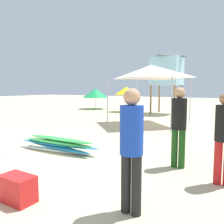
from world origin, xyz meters
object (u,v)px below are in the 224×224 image
beach_umbrella_far (126,91)px  traffic_cone_near (125,133)px  lifeguard_tower (167,68)px  lifeguard_near_right (224,133)px  surfboard_pile (58,145)px  popup_canopy (151,72)px  beach_umbrella_mid (96,93)px  cooler_box (18,189)px  lifeguard_near_left (179,122)px  lifeguard_near_center (131,143)px

beach_umbrella_far → traffic_cone_near: (4.41, -8.21, -1.26)m
lifeguard_tower → traffic_cone_near: lifeguard_tower is taller
lifeguard_tower → beach_umbrella_far: 3.29m
lifeguard_near_right → surfboard_pile: bearing=179.6°
popup_canopy → beach_umbrella_mid: size_ratio=1.39×
beach_umbrella_mid → traffic_cone_near: (7.66, -8.94, -1.05)m
cooler_box → beach_umbrella_far: bearing=111.5°
lifeguard_near_right → beach_umbrella_mid: (-10.83, 11.15, 0.36)m
lifeguard_tower → lifeguard_near_left: bearing=-69.8°
lifeguard_near_left → lifeguard_near_right: size_ratio=1.06×
lifeguard_near_center → beach_umbrella_mid: 16.22m
lifeguard_near_left → lifeguard_near_right: 1.07m
beach_umbrella_far → popup_canopy: bearing=-50.4°
lifeguard_tower → beach_umbrella_far: size_ratio=2.29×
lifeguard_near_left → lifeguard_tower: (-3.74, 10.15, 2.04)m
lifeguard_near_left → lifeguard_near_right: bearing=-28.2°
lifeguard_near_center → traffic_cone_near: lifeguard_near_center is taller
lifeguard_near_right → beach_umbrella_far: 12.90m
lifeguard_near_center → popup_canopy: popup_canopy is taller
surfboard_pile → popup_canopy: 6.26m
lifeguard_near_right → cooler_box: 3.55m
lifeguard_near_right → beach_umbrella_far: (-7.58, 10.42, 0.58)m
beach_umbrella_far → traffic_cone_near: bearing=-61.7°
beach_umbrella_mid → beach_umbrella_far: (3.25, -0.73, 0.22)m
lifeguard_near_center → surfboard_pile: bearing=150.9°
beach_umbrella_far → traffic_cone_near: 9.41m
popup_canopy → beach_umbrella_mid: (-7.02, 5.30, -1.17)m
cooler_box → lifeguard_near_left: bearing=60.1°
beach_umbrella_mid → beach_umbrella_far: size_ratio=1.19×
surfboard_pile → lifeguard_near_center: (3.13, -1.74, 0.80)m
beach_umbrella_mid → traffic_cone_near: bearing=-49.4°
beach_umbrella_mid → lifeguard_tower: bearing=-4.5°
lifeguard_near_center → traffic_cone_near: (-2.22, 3.92, -0.73)m
lifeguard_near_right → lifeguard_tower: bearing=113.7°
lifeguard_near_center → traffic_cone_near: 4.56m
popup_canopy → lifeguard_tower: 4.92m
lifeguard_near_center → popup_canopy: bearing=110.7°
lifeguard_near_center → lifeguard_tower: (-3.73, 12.37, 2.05)m
surfboard_pile → beach_umbrella_far: 11.04m
lifeguard_tower → lifeguard_near_right: bearing=-66.3°
lifeguard_tower → cooler_box: 13.46m
surfboard_pile → beach_umbrella_far: bearing=108.6°
surfboard_pile → lifeguard_tower: 11.02m
lifeguard_near_left → beach_umbrella_far: size_ratio=0.96×
cooler_box → beach_umbrella_mid: bearing=121.5°
beach_umbrella_mid → beach_umbrella_far: bearing=-12.7°
lifeguard_tower → beach_umbrella_far: (-2.90, -0.24, -1.52)m
lifeguard_near_right → beach_umbrella_far: size_ratio=0.91×
surfboard_pile → lifeguard_tower: (-0.60, 10.63, 2.85)m
cooler_box → lifeguard_near_right: bearing=42.1°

